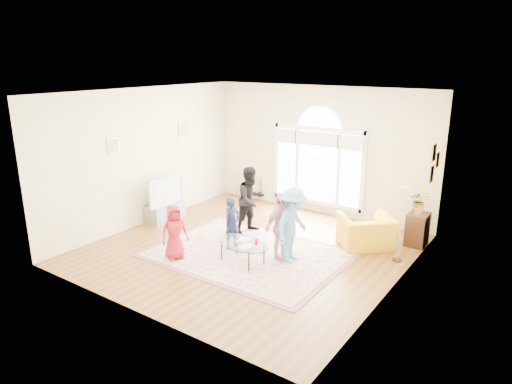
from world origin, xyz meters
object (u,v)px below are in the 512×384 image
Objects in this scene: television at (165,190)px; coffee_table at (243,244)px; area_rug at (248,254)px; tv_console at (166,211)px; armchair at (366,232)px.

television is 0.94× the size of coffee_table.
area_rug is 2.88× the size of coffee_table.
tv_console is 0.55m from television.
tv_console is at bearing 169.35° from area_rug.
area_rug is 3.39× the size of armchair.
television is (-2.88, 0.54, 0.75)m from area_rug.
armchair is (1.67, 2.09, -0.06)m from coffee_table.
coffee_table reaches higher than area_rug.
tv_console is at bearing -28.82° from armchair.
coffee_table is (3.02, -0.91, -0.36)m from television.
area_rug is at bearing -10.68° from television.
area_rug is 2.51m from armchair.
coffee_table is 2.67m from armchair.
armchair is (4.68, 1.17, -0.41)m from television.
coffee_table is at bearing -16.85° from television.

